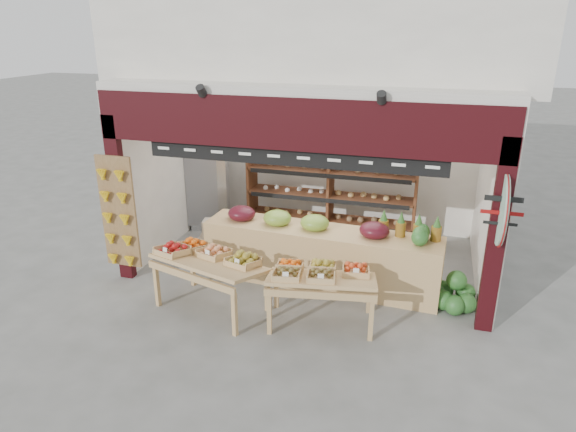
# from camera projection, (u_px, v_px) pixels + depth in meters

# --- Properties ---
(ground) EXTENTS (60.00, 60.00, 0.00)m
(ground) POSITION_uv_depth(u_px,v_px,m) (306.00, 269.00, 8.66)
(ground) COLOR slate
(ground) RESTS_ON ground
(shop_structure) EXTENTS (6.36, 5.12, 5.40)m
(shop_structure) POSITION_uv_depth(u_px,v_px,m) (333.00, 22.00, 8.73)
(shop_structure) COLOR white
(shop_structure) RESTS_ON ground
(banana_board) EXTENTS (0.60, 0.15, 1.80)m
(banana_board) POSITION_uv_depth(u_px,v_px,m) (118.00, 215.00, 7.93)
(banana_board) COLOR olive
(banana_board) RESTS_ON ground
(gift_sign) EXTENTS (0.04, 0.93, 0.92)m
(gift_sign) POSITION_uv_depth(u_px,v_px,m) (502.00, 210.00, 6.29)
(gift_sign) COLOR #A8D3BC
(gift_sign) RESTS_ON ground
(back_shelving) EXTENTS (3.20, 0.53, 1.96)m
(back_shelving) POSITION_uv_depth(u_px,v_px,m) (331.00, 175.00, 9.59)
(back_shelving) COLOR brown
(back_shelving) RESTS_ON ground
(refrigerator) EXTENTS (0.92, 0.92, 1.87)m
(refrigerator) POSITION_uv_depth(u_px,v_px,m) (209.00, 181.00, 10.28)
(refrigerator) COLOR silver
(refrigerator) RESTS_ON ground
(cardboard_stack) EXTENTS (0.99, 0.76, 0.62)m
(cardboard_stack) POSITION_uv_depth(u_px,v_px,m) (226.00, 240.00, 9.27)
(cardboard_stack) COLOR beige
(cardboard_stack) RESTS_ON ground
(mid_counter) EXTENTS (3.73, 0.93, 1.15)m
(mid_counter) POSITION_uv_depth(u_px,v_px,m) (320.00, 254.00, 8.03)
(mid_counter) COLOR tan
(mid_counter) RESTS_ON ground
(display_table_left) EXTENTS (1.73, 1.26, 0.99)m
(display_table_left) POSITION_uv_depth(u_px,v_px,m) (207.00, 258.00, 7.33)
(display_table_left) COLOR tan
(display_table_left) RESTS_ON ground
(display_table_right) EXTENTS (1.57, 1.04, 0.94)m
(display_table_right) POSITION_uv_depth(u_px,v_px,m) (318.00, 275.00, 6.90)
(display_table_right) COLOR tan
(display_table_right) RESTS_ON ground
(watermelon_pile) EXTENTS (0.71, 0.71, 0.56)m
(watermelon_pile) POSITION_uv_depth(u_px,v_px,m) (452.00, 295.00, 7.47)
(watermelon_pile) COLOR #1B531F
(watermelon_pile) RESTS_ON ground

